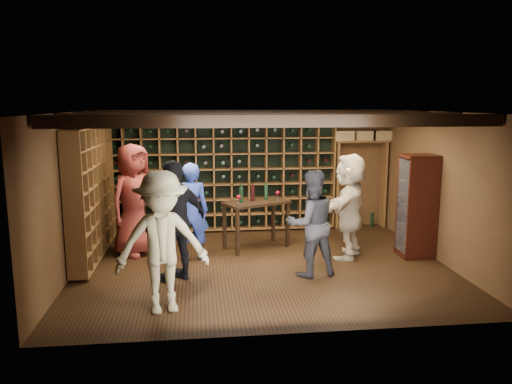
{
  "coord_description": "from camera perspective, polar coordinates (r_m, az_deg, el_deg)",
  "views": [
    {
      "loc": [
        -1.02,
        -7.83,
        2.65
      ],
      "look_at": [
        -0.08,
        0.2,
        1.2
      ],
      "focal_mm": 35.0,
      "sensor_mm": 36.0,
      "label": 1
    }
  ],
  "objects": [
    {
      "name": "room_shell",
      "position": [
        7.95,
        0.71,
        8.54
      ],
      "size": [
        6.0,
        6.0,
        6.0
      ],
      "color": "#50331B",
      "rests_on": "ground"
    },
    {
      "name": "guest_beige",
      "position": [
        8.7,
        10.64,
        -1.57
      ],
      "size": [
        1.34,
        1.7,
        1.8
      ],
      "primitive_type": "imported",
      "rotation": [
        0.0,
        0.0,
        4.15
      ],
      "color": "tan",
      "rests_on": "ground"
    },
    {
      "name": "crate_shelf",
      "position": [
        10.77,
        11.97,
        4.21
      ],
      "size": [
        1.2,
        0.32,
        2.07
      ],
      "color": "brown",
      "rests_on": "ground"
    },
    {
      "name": "tasting_table",
      "position": [
        9.09,
        0.02,
        -1.71
      ],
      "size": [
        1.3,
        1.02,
        1.16
      ],
      "rotation": [
        0.0,
        0.0,
        0.43
      ],
      "color": "black",
      "rests_on": "ground"
    },
    {
      "name": "guest_red_floral",
      "position": [
        8.92,
        -13.78,
        -0.9
      ],
      "size": [
        1.1,
        1.13,
        1.96
      ],
      "primitive_type": "imported",
      "rotation": [
        0.0,
        0.0,
        0.85
      ],
      "color": "maroon",
      "rests_on": "ground"
    },
    {
      "name": "wine_rack_left",
      "position": [
        8.97,
        -18.22,
        0.06
      ],
      "size": [
        0.3,
        2.65,
        2.2
      ],
      "color": "brown",
      "rests_on": "ground"
    },
    {
      "name": "guest_woman_black",
      "position": [
        7.49,
        -9.14,
        -3.33
      ],
      "size": [
        1.1,
        1.05,
        1.83
      ],
      "primitive_type": "imported",
      "rotation": [
        0.0,
        0.0,
        3.87
      ],
      "color": "black",
      "rests_on": "ground"
    },
    {
      "name": "man_grey_suit",
      "position": [
        7.69,
        6.3,
        -3.59
      ],
      "size": [
        0.9,
        0.76,
        1.65
      ],
      "primitive_type": "imported",
      "rotation": [
        0.0,
        0.0,
        3.32
      ],
      "color": "black",
      "rests_on": "ground"
    },
    {
      "name": "guest_khaki",
      "position": [
        6.41,
        -10.68,
        -5.72
      ],
      "size": [
        1.29,
        0.91,
        1.82
      ],
      "primitive_type": "imported",
      "rotation": [
        0.0,
        0.0,
        0.21
      ],
      "color": "#7E7757",
      "rests_on": "ground"
    },
    {
      "name": "display_cabinet",
      "position": [
        9.03,
        17.9,
        -1.75
      ],
      "size": [
        0.55,
        0.5,
        1.75
      ],
      "color": "black",
      "rests_on": "ground"
    },
    {
      "name": "ground",
      "position": [
        8.33,
        0.72,
        -8.35
      ],
      "size": [
        6.0,
        6.0,
        0.0
      ],
      "primitive_type": "plane",
      "color": "black",
      "rests_on": "ground"
    },
    {
      "name": "man_blue_shirt",
      "position": [
        8.51,
        -7.47,
        -2.21
      ],
      "size": [
        0.64,
        0.44,
        1.67
      ],
      "primitive_type": "imported",
      "rotation": [
        0.0,
        0.0,
        3.21
      ],
      "color": "navy",
      "rests_on": "ground"
    },
    {
      "name": "wine_rack_back",
      "position": [
        10.28,
        -3.84,
        1.79
      ],
      "size": [
        4.65,
        0.3,
        2.2
      ],
      "color": "brown",
      "rests_on": "ground"
    }
  ]
}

